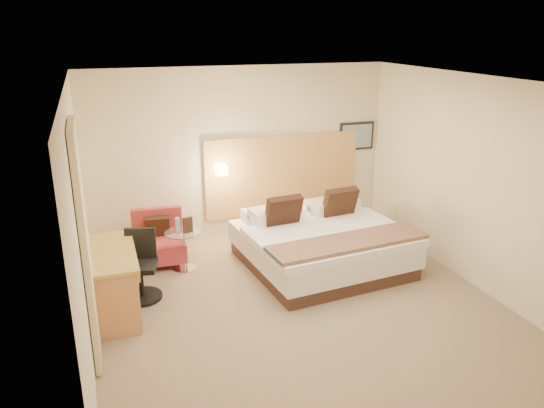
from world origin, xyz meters
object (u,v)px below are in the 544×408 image
object	(u,v)px
desk	(113,264)
desk_chair	(141,271)
bed	(321,243)
side_table	(184,249)
lounge_chair	(159,242)

from	to	relation	value
desk	desk_chair	xyz separation A→B (m)	(0.33, 0.27, -0.26)
desk	desk_chair	size ratio (longest dim) A/B	1.46
bed	desk_chair	xyz separation A→B (m)	(-2.51, -0.14, 0.03)
side_table	desk	world-z (taller)	desk
bed	desk	size ratio (longest dim) A/B	1.80
desk	bed	bearing A→B (deg)	8.23
desk_chair	side_table	bearing A→B (deg)	44.87
lounge_chair	side_table	xyz separation A→B (m)	(0.29, -0.35, 0.01)
desk	side_table	bearing A→B (deg)	43.13
desk	desk_chair	bearing A→B (deg)	39.43
bed	desk	bearing A→B (deg)	-171.77
lounge_chair	side_table	world-z (taller)	lounge_chair
desk_chair	bed	bearing A→B (deg)	3.18
lounge_chair	desk	size ratio (longest dim) A/B	0.60
side_table	desk_chair	xyz separation A→B (m)	(-0.64, -0.64, 0.05)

